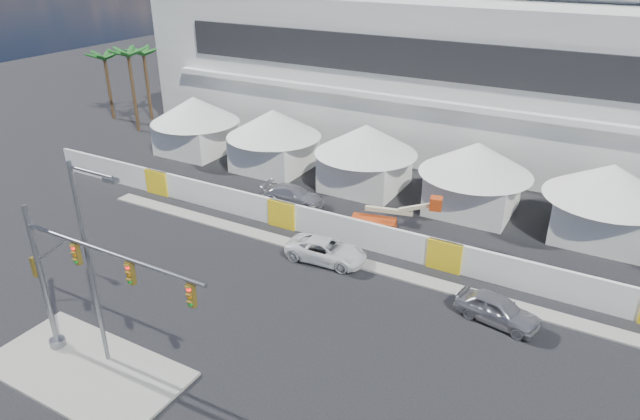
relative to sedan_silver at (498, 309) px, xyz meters
The scene contains 12 objects.
ground 14.79m from the sedan_silver, 133.72° to the right, with size 160.00×160.00×0.00m, color black.
median_island 21.22m from the sedan_silver, 139.85° to the right, with size 10.00×5.00×0.15m, color gray.
stadium 32.06m from the sedan_silver, 92.79° to the left, with size 80.00×24.80×21.98m.
tent_row 16.66m from the sedan_silver, 126.09° to the left, with size 53.40×8.40×5.40m.
hoarding_fence 5.69m from the sedan_silver, 137.77° to the left, with size 70.00×0.25×2.00m, color white.
palm_cluster 47.95m from the sedan_silver, 156.68° to the left, with size 10.60×10.60×8.55m.
sedan_silver is the anchor object (origin of this frame).
pickup_curb 11.24m from the sedan_silver, behind, with size 5.24×2.42×1.46m, color white.
lot_car_c 19.19m from the sedan_silver, 156.88° to the left, with size 4.97×2.02×1.44m, color #B6B5BA.
traffic_mast 21.55m from the sedan_silver, 141.62° to the right, with size 10.72×0.76×7.85m.
streetlight_median 20.73m from the sedan_silver, 140.99° to the right, with size 2.85×0.29×10.32m.
boom_lift 11.58m from the sedan_silver, 146.55° to the left, with size 6.38×2.06×3.16m.
Camera 1 is at (14.35, -16.11, 18.79)m, focal length 32.00 mm.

